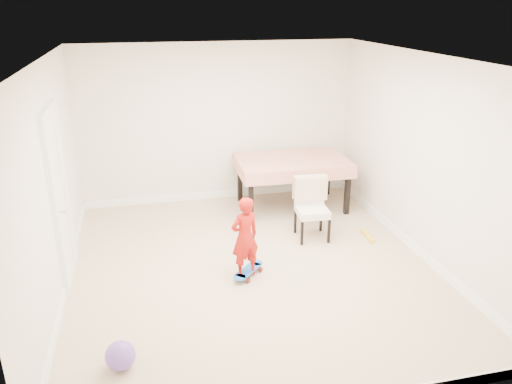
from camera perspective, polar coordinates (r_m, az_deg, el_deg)
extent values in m
plane|color=tan|center=(6.44, -0.47, -8.61)|extent=(5.00, 5.00, 0.00)
cube|color=white|center=(5.63, -0.54, 14.85)|extent=(4.50, 5.00, 0.04)
cube|color=silver|center=(8.26, -4.33, 7.77)|extent=(4.50, 0.04, 2.60)
cube|color=silver|center=(3.74, 8.02, -9.53)|extent=(4.50, 0.04, 2.60)
cube|color=silver|center=(5.87, -22.27, 0.64)|extent=(0.04, 5.00, 2.60)
cube|color=silver|center=(6.73, 18.38, 3.67)|extent=(0.04, 5.00, 2.60)
cube|color=white|center=(6.24, -21.49, -0.78)|extent=(0.11, 0.94, 2.11)
cube|color=white|center=(8.63, -4.12, -0.25)|extent=(4.50, 0.02, 0.12)
cube|color=white|center=(6.38, -20.82, -9.86)|extent=(0.02, 5.00, 0.12)
cube|color=white|center=(7.19, 17.33, -5.79)|extent=(0.02, 5.00, 0.12)
imported|color=#B71812|center=(6.00, -1.28, -5.47)|extent=(0.43, 0.35, 1.02)
sphere|color=#6C4CB6|center=(4.98, -15.25, -17.61)|extent=(0.28, 0.28, 0.28)
cylinder|color=yellow|center=(7.37, 12.63, -4.88)|extent=(0.08, 0.40, 0.06)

